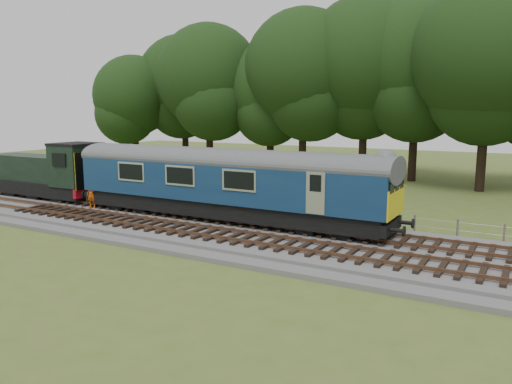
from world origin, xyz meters
The scene contains 9 objects.
ground centered at (0.00, 0.00, 0.00)m, with size 120.00×120.00×0.00m, color #495A21.
ballast centered at (0.00, 0.00, 0.17)m, with size 70.00×7.00×0.35m, color #4C4C4F.
track_north centered at (0.00, 1.40, 0.42)m, with size 67.20×2.40×0.21m.
track_south centered at (0.00, -1.60, 0.42)m, with size 67.20×2.40×0.21m.
fence centered at (0.00, 4.50, 0.00)m, with size 64.00×0.12×1.00m, color #6B6054, non-canonical shape.
tree_line centered at (0.00, 22.00, 0.00)m, with size 70.00×8.00×18.00m, color black, non-canonical shape.
dmu_railcar centered at (-5.22, 1.40, 2.61)m, with size 18.05×2.86×3.88m.
shunter_loco centered at (-19.15, 1.40, 1.97)m, with size 8.92×2.60×3.38m.
worker centered at (-13.82, 0.17, 1.21)m, with size 0.62×0.41×1.71m, color #EC560C.
Camera 1 is at (9.10, -20.36, 6.09)m, focal length 35.00 mm.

